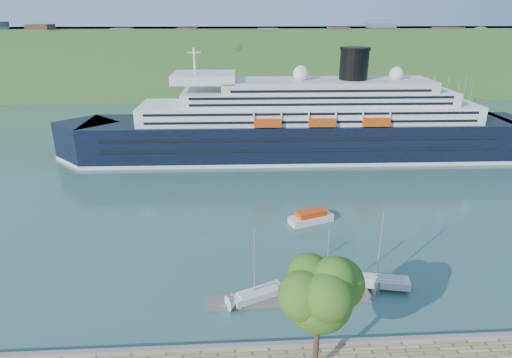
{
  "coord_description": "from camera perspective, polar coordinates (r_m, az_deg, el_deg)",
  "views": [
    {
      "loc": [
        -4.43,
        -30.79,
        29.16
      ],
      "look_at": [
        -0.94,
        30.0,
        5.6
      ],
      "focal_mm": 30.0,
      "sensor_mm": 36.0,
      "label": 1
    }
  ],
  "objects": [
    {
      "name": "floating_pontoon",
      "position": [
        48.44,
        4.32,
        -15.63
      ],
      "size": [
        18.2,
        2.86,
        0.4
      ],
      "primitive_type": null,
      "rotation": [
        0.0,
        0.0,
        0.04
      ],
      "color": "slate",
      "rests_on": "ground"
    },
    {
      "name": "sailboat_red",
      "position": [
        46.54,
        9.92,
        -11.6
      ],
      "size": [
        6.8,
        3.62,
        8.46
      ],
      "primitive_type": null,
      "rotation": [
        0.0,
        0.0,
        0.29
      ],
      "color": "maroon",
      "rests_on": "ground"
    },
    {
      "name": "quay_coping",
      "position": [
        41.72,
        3.93,
        -21.09
      ],
      "size": [
        220.0,
        0.5,
        0.3
      ],
      "primitive_type": "cube",
      "color": "slate",
      "rests_on": "promenade"
    },
    {
      "name": "sailboat_white_near",
      "position": [
        46.06,
        0.29,
        -11.75
      ],
      "size": [
        6.57,
        4.31,
        8.29
      ],
      "primitive_type": null,
      "rotation": [
        0.0,
        0.0,
        0.43
      ],
      "color": "silver",
      "rests_on": "ground"
    },
    {
      "name": "cruise_ship",
      "position": [
        91.38,
        5.87,
        9.9
      ],
      "size": [
        102.78,
        16.95,
        23.02
      ],
      "primitive_type": null,
      "rotation": [
        0.0,
        0.0,
        -0.02
      ],
      "color": "black",
      "rests_on": "ground"
    },
    {
      "name": "sailboat_white_far",
      "position": [
        49.75,
        16.66,
        -9.51
      ],
      "size": [
        7.27,
        3.33,
        9.07
      ],
      "primitive_type": null,
      "rotation": [
        0.0,
        0.0,
        -0.2
      ],
      "color": "silver",
      "rests_on": "ground"
    },
    {
      "name": "promenade_tree",
      "position": [
        36.01,
        8.3,
        -17.23
      ],
      "size": [
        7.16,
        7.16,
        11.87
      ],
      "primitive_type": null,
      "color": "#2A5C18",
      "rests_on": "promenade"
    },
    {
      "name": "ground",
      "position": [
        42.64,
        3.86,
        -22.05
      ],
      "size": [
        400.0,
        400.0,
        0.0
      ],
      "primitive_type": "plane",
      "color": "#31574D",
      "rests_on": "ground"
    },
    {
      "name": "far_hillside",
      "position": [
        176.69,
        -1.91,
        15.57
      ],
      "size": [
        400.0,
        50.0,
        24.0
      ],
      "primitive_type": "cube",
      "color": "#345823",
      "rests_on": "ground"
    },
    {
      "name": "tender_launch",
      "position": [
        64.56,
        7.34,
        -4.97
      ],
      "size": [
        7.1,
        4.47,
        1.86
      ],
      "primitive_type": null,
      "rotation": [
        0.0,
        0.0,
        0.35
      ],
      "color": "#CF420C",
      "rests_on": "ground"
    }
  ]
}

